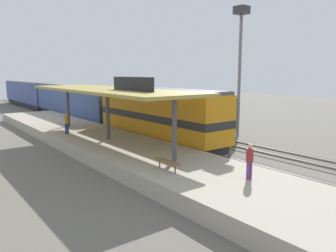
# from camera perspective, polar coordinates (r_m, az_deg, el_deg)

# --- Properties ---
(ground_plane) EXTENTS (120.00, 120.00, 0.00)m
(ground_plane) POSITION_cam_1_polar(r_m,az_deg,el_deg) (29.14, 1.38, -2.43)
(ground_plane) COLOR #666056
(track_near) EXTENTS (3.20, 110.00, 0.16)m
(track_near) POSITION_cam_1_polar(r_m,az_deg,el_deg) (27.94, -1.81, -2.87)
(track_near) COLOR #565249
(track_near) RESTS_ON ground
(track_far) EXTENTS (3.20, 110.00, 0.16)m
(track_far) POSITION_cam_1_polar(r_m,az_deg,el_deg) (30.81, 5.15, -1.77)
(track_far) COLOR #565249
(track_far) RESTS_ON ground
(platform) EXTENTS (6.00, 44.00, 0.90)m
(platform) POSITION_cam_1_polar(r_m,az_deg,el_deg) (25.50, -10.24, -3.22)
(platform) COLOR #A89E89
(platform) RESTS_ON ground
(station_canopy) EXTENTS (5.20, 18.00, 4.70)m
(station_canopy) POSITION_cam_1_polar(r_m,az_deg,el_deg) (24.88, -10.41, 5.97)
(station_canopy) COLOR #47474C
(station_canopy) RESTS_ON platform
(platform_bench) EXTENTS (0.44, 1.70, 0.50)m
(platform_bench) POSITION_cam_1_polar(r_m,az_deg,el_deg) (17.00, -0.14, -6.24)
(platform_bench) COLOR #333338
(platform_bench) RESTS_ON platform
(locomotive) EXTENTS (2.93, 14.43, 4.44)m
(locomotive) POSITION_cam_1_polar(r_m,az_deg,el_deg) (27.52, -1.79, 1.97)
(locomotive) COLOR #28282D
(locomotive) RESTS_ON track_near
(passenger_carriage_front) EXTENTS (2.90, 20.00, 4.24)m
(passenger_carriage_front) POSITION_cam_1_polar(r_m,az_deg,el_deg) (43.35, -15.89, 4.14)
(passenger_carriage_front) COLOR #28282D
(passenger_carriage_front) RESTS_ON track_near
(passenger_carriage_rear) EXTENTS (2.90, 20.00, 4.24)m
(passenger_carriage_rear) POSITION_cam_1_polar(r_m,az_deg,el_deg) (63.10, -22.98, 5.24)
(passenger_carriage_rear) COLOR #28282D
(passenger_carriage_rear) RESTS_ON track_near
(freight_car) EXTENTS (2.80, 12.00, 3.54)m
(freight_car) POSITION_cam_1_polar(r_m,az_deg,el_deg) (32.23, 2.39, 2.24)
(freight_car) COLOR #28282D
(freight_car) RESTS_ON track_far
(light_mast) EXTENTS (1.10, 1.10, 11.70)m
(light_mast) POSITION_cam_1_polar(r_m,az_deg,el_deg) (31.27, 12.41, 13.62)
(light_mast) COLOR slate
(light_mast) RESTS_ON ground
(person_waiting) EXTENTS (0.34, 0.34, 1.71)m
(person_waiting) POSITION_cam_1_polar(r_m,az_deg,el_deg) (15.95, 13.92, -5.66)
(person_waiting) COLOR #663375
(person_waiting) RESTS_ON platform
(person_walking) EXTENTS (0.34, 0.34, 1.71)m
(person_walking) POSITION_cam_1_polar(r_m,az_deg,el_deg) (28.29, -17.12, 0.62)
(person_walking) COLOR navy
(person_walking) RESTS_ON platform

